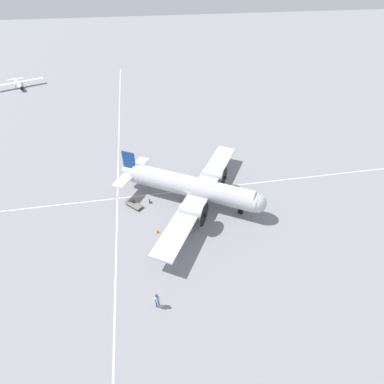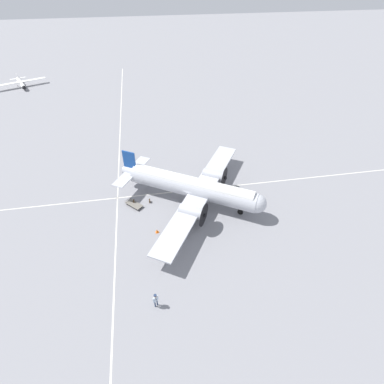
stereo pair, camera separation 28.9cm
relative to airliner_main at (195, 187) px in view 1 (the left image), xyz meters
The scene contains 10 objects.
ground_plane 2.47m from the airliner_main, 121.80° to the right, with size 300.00×300.00×0.00m, color gray.
apron_line_eastwest 10.25m from the airliner_main, 91.15° to the right, with size 120.00×0.16×0.01m.
apron_line_northsouth 3.54m from the airliner_main, behind, with size 0.16×120.00×0.01m.
airliner_main is the anchor object (origin of this frame).
crew_foreground 15.19m from the airliner_main, 23.55° to the right, with size 0.39×0.51×1.71m.
suitcase_near_door 8.14m from the airliner_main, 97.26° to the right, with size 0.34×0.16×0.66m.
suitcase_upright_spare 6.27m from the airliner_main, 99.45° to the right, with size 0.42×0.16×0.47m.
baggage_cart 8.11m from the airliner_main, 94.19° to the right, with size 2.39×2.34×0.56m.
light_aircraft_distant 60.03m from the airliner_main, 145.68° to the right, with size 8.39×10.78×2.15m.
traffic_cone 7.33m from the airliner_main, 48.83° to the right, with size 0.36×0.36×0.48m.
Camera 1 is at (29.33, -5.29, 25.41)m, focal length 28.00 mm.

